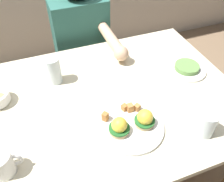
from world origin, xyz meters
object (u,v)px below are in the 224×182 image
water_glass_far (54,72)px  side_plate (187,68)px  coffee_mug (2,164)px  water_glass_near (206,124)px  dining_table (111,113)px  diner_person (83,45)px  eggs_benedict_plate (131,124)px

water_glass_far → side_plate: 0.67m
coffee_mug → water_glass_near: 0.76m
dining_table → side_plate: (0.44, 0.05, 0.12)m
side_plate → diner_person: diner_person is taller
dining_table → side_plate: side_plate is taller
water_glass_far → diner_person: 0.49m
coffee_mug → water_glass_far: 0.49m
coffee_mug → water_glass_near: bearing=-7.7°
side_plate → diner_person: (-0.41, 0.55, -0.10)m
dining_table → eggs_benedict_plate: eggs_benedict_plate is taller
water_glass_far → diner_person: diner_person is taller
water_glass_far → coffee_mug: bearing=-121.6°
side_plate → coffee_mug: bearing=-164.0°
coffee_mug → side_plate: size_ratio=0.56×
side_plate → diner_person: 0.70m
side_plate → eggs_benedict_plate: bearing=-150.3°
dining_table → water_glass_far: water_glass_far is taller
coffee_mug → water_glass_far: bearing=58.4°
coffee_mug → eggs_benedict_plate: bearing=2.3°
side_plate → diner_person: bearing=126.4°
water_glass_near → water_glass_far: size_ratio=0.81×
coffee_mug → dining_table: bearing=24.3°
water_glass_far → diner_person: size_ratio=0.12×
dining_table → water_glass_far: (-0.21, 0.20, 0.17)m
dining_table → coffee_mug: bearing=-155.7°
dining_table → diner_person: diner_person is taller
coffee_mug → diner_person: bearing=58.5°
water_glass_near → diner_person: (-0.25, 0.91, -0.14)m
dining_table → water_glass_near: 0.45m
dining_table → side_plate: bearing=6.2°
water_glass_far → side_plate: water_glass_far is taller
coffee_mug → water_glass_near: (0.75, -0.10, -0.00)m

